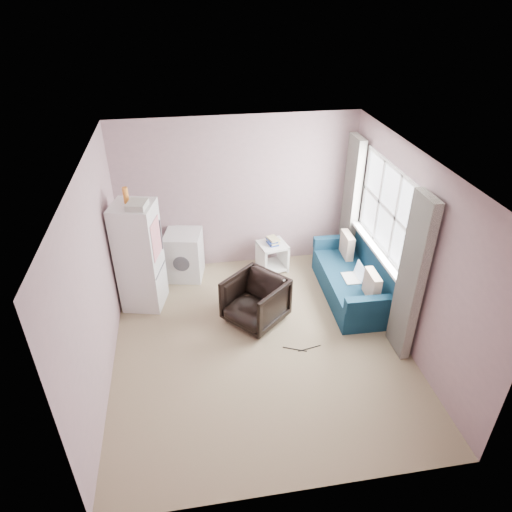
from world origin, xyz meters
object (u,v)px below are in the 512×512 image
Objects in this scene: fridge at (139,256)px; side_table at (272,254)px; sofa at (357,279)px; washing_machine at (184,254)px; armchair at (255,299)px.

side_table is (2.05, 0.61, -0.54)m from fridge.
sofa is at bearing -40.42° from side_table.
fridge reaches higher than side_table.
fridge reaches higher than washing_machine.
side_table is at bearing 140.99° from sofa.
side_table is (1.43, -0.03, -0.13)m from washing_machine.
armchair is 1.62m from washing_machine.
washing_machine is at bearing 59.99° from fridge.
armchair is 1.75m from fridge.
armchair is at bearing -9.89° from fridge.
fridge is 3.23m from sofa.
sofa is at bearing -9.86° from washing_machine.
washing_machine is (0.61, 0.65, -0.41)m from fridge.
sofa is (1.61, 0.33, -0.08)m from armchair.
fridge is at bearing 175.30° from sofa.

